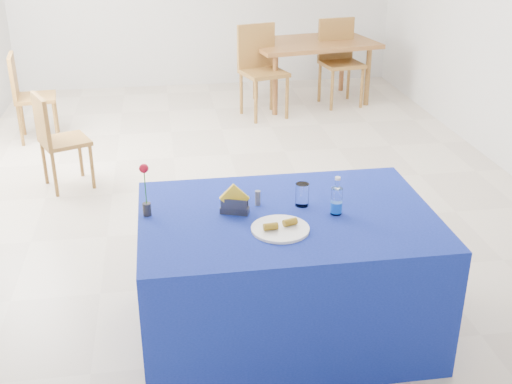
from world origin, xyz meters
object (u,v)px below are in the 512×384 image
water_bottle (336,202)px  chair_bg_left (260,64)px  plate (280,229)px  oak_table (312,48)px  chair_bg_right (339,56)px  chair_win_b (26,91)px  chair_win_a (55,135)px  blue_table (286,274)px

water_bottle → chair_bg_left: bearing=86.5°
plate → oak_table: size_ratio=0.19×
chair_bg_right → chair_win_b: chair_bg_right is taller
plate → chair_win_a: bearing=120.6°
chair_bg_left → plate: bearing=-114.6°
chair_bg_right → oak_table: bearing=158.1°
plate → chair_win_b: 4.28m
chair_bg_left → chair_win_b: (-2.51, -0.51, -0.07)m
oak_table → chair_bg_left: bearing=-149.9°
plate → chair_bg_left: chair_bg_left is taller
plate → chair_bg_left: 4.37m
oak_table → chair_win_a: size_ratio=1.92×
blue_table → chair_bg_right: size_ratio=1.57×
chair_win_a → chair_win_b: size_ratio=0.93×
plate → blue_table: 0.43m
plate → chair_bg_right: size_ratio=0.30×
chair_bg_right → chair_win_a: (-3.08, -2.16, -0.10)m
oak_table → chair_win_a: chair_win_a is taller
oak_table → chair_bg_left: size_ratio=1.57×
water_bottle → chair_win_b: bearing=121.6°
chair_win_a → chair_win_b: (-0.45, 1.33, 0.03)m
water_bottle → oak_table: size_ratio=0.13×
water_bottle → chair_bg_left: 4.20m
blue_table → chair_bg_right: chair_bg_right is taller
blue_table → chair_win_b: 4.15m
plate → oak_table: 4.90m
water_bottle → chair_bg_right: size_ratio=0.21×
water_bottle → chair_win_b: 4.33m
blue_table → chair_win_a: bearing=123.8°
chair_bg_left → oak_table: bearing=13.3°
plate → chair_win_b: chair_win_b is taller
chair_bg_right → chair_win_b: 3.63m
chair_bg_right → water_bottle: bearing=-114.0°
chair_bg_left → chair_bg_right: chair_bg_left is taller
blue_table → oak_table: blue_table is taller
oak_table → chair_win_b: bearing=-164.2°
chair_win_b → chair_win_a: bearing=-168.2°
plate → water_bottle: water_bottle is taller
oak_table → chair_bg_right: chair_bg_right is taller
water_bottle → chair_win_a: size_ratio=0.25×
water_bottle → chair_win_a: bearing=127.6°
blue_table → oak_table: (1.21, 4.55, 0.30)m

